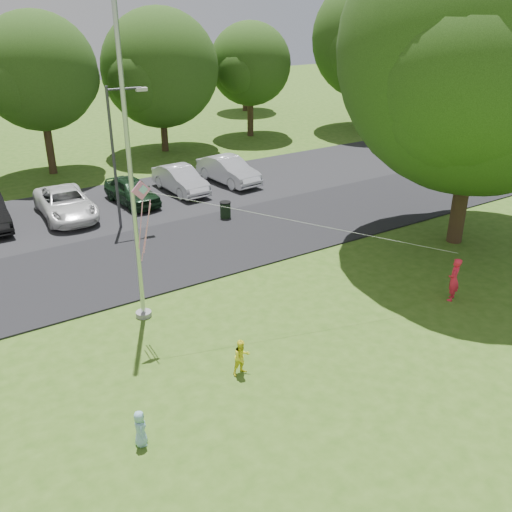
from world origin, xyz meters
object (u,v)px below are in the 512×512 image
street_lamp (118,146)px  trash_can (225,210)px  woman (454,279)px  child_blue (140,428)px  flagpole (132,192)px  kite (158,208)px  child_yellow (242,357)px  big_tree (483,58)px

street_lamp → trash_can: size_ratio=7.49×
woman → child_blue: size_ratio=1.65×
flagpole → woman: bearing=-26.6°
child_blue → kite: kite is taller
flagpole → child_yellow: (1.05, -4.28, -3.65)m
woman → child_yellow: woman is taller
trash_can → child_blue: 14.50m
big_tree → kite: 13.36m
street_lamp → big_tree: 14.53m
child_blue → trash_can: bearing=-22.4°
flagpole → child_yellow: 5.72m
kite → woman: bearing=-18.1°
woman → trash_can: bearing=-106.0°
flagpole → street_lamp: flagpole is taller
child_yellow → trash_can: bearing=59.7°
child_blue → kite: 5.93m
flagpole → big_tree: bearing=-5.9°
woman → big_tree: bearing=-171.0°
big_tree → kite: (-12.96, 0.07, -3.25)m
trash_can → child_yellow: (-5.52, -10.44, 0.11)m
big_tree → kite: bearing=179.7°
child_blue → kite: size_ratio=0.10×
big_tree → child_yellow: (-12.14, -2.91, -6.74)m
child_blue → flagpole: bearing=-7.9°
big_tree → woman: bearing=-141.6°
child_blue → street_lamp: bearing=-4.4°
child_blue → woman: bearing=-71.0°
woman → kite: bearing=-49.7°
big_tree → child_yellow: 14.19m
trash_can → child_blue: child_blue is taller
child_blue → kite: (2.51, 4.03, 3.55)m
big_tree → kite: size_ratio=1.35×
flagpole → kite: flagpole is taller
street_lamp → kite: 9.16m
child_blue → child_yellow: bearing=-57.3°
flagpole → kite: size_ratio=1.04×
trash_can → street_lamp: bearing=161.0°
flagpole → woman: size_ratio=6.64×
street_lamp → child_blue: (-4.63, -12.93, -3.19)m
flagpole → street_lamp: (2.36, 7.61, -0.52)m
flagpole → trash_can: bearing=43.1°
street_lamp → woman: street_lamp is taller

